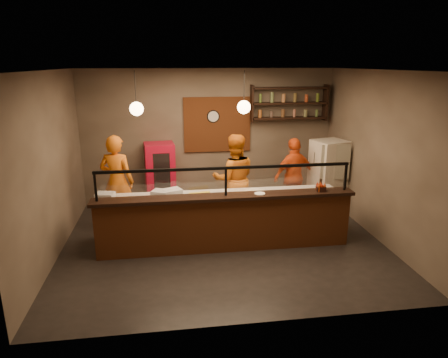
{
  "coord_description": "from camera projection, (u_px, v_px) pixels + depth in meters",
  "views": [
    {
      "loc": [
        -0.97,
        -6.94,
        3.33
      ],
      "look_at": [
        0.05,
        0.3,
        1.18
      ],
      "focal_mm": 32.0,
      "sensor_mm": 36.0,
      "label": 1
    }
  ],
  "objects": [
    {
      "name": "brick_patch",
      "position": [
        217.0,
        125.0,
        9.51
      ],
      "size": [
        1.6,
        0.04,
        1.3
      ],
      "primitive_type": "cube",
      "color": "brown",
      "rests_on": "wall_back"
    },
    {
      "name": "ceiling",
      "position": [
        223.0,
        70.0,
        6.77
      ],
      "size": [
        6.0,
        6.0,
        0.0
      ],
      "primitive_type": "plane",
      "rotation": [
        3.14,
        0.0,
        0.0
      ],
      "color": "#3B312D",
      "rests_on": "wall_back"
    },
    {
      "name": "cook_left",
      "position": [
        117.0,
        182.0,
        8.19
      ],
      "size": [
        0.82,
        0.66,
        1.94
      ],
      "primitive_type": "imported",
      "rotation": [
        0.0,
        0.0,
        2.84
      ],
      "color": "orange",
      "rests_on": "floor"
    },
    {
      "name": "pepper_mill",
      "position": [
        320.0,
        185.0,
        7.34
      ],
      "size": [
        0.06,
        0.06,
        0.21
      ],
      "primitive_type": "cylinder",
      "rotation": [
        0.0,
        0.0,
        0.36
      ],
      "color": "black",
      "rests_on": "counter_ledge"
    },
    {
      "name": "sneeze_guard",
      "position": [
        226.0,
        178.0,
        7.0
      ],
      "size": [
        4.5,
        0.05,
        0.52
      ],
      "color": "white",
      "rests_on": "counter_ledge"
    },
    {
      "name": "wall_back",
      "position": [
        209.0,
        137.0,
        9.59
      ],
      "size": [
        6.0,
        0.0,
        6.0
      ],
      "primitive_type": "plane",
      "rotation": [
        1.57,
        0.0,
        0.0
      ],
      "color": "#746455",
      "rests_on": "floor"
    },
    {
      "name": "fridge",
      "position": [
        328.0,
        176.0,
        9.08
      ],
      "size": [
        0.85,
        0.81,
        1.66
      ],
      "primitive_type": "cube",
      "rotation": [
        0.0,
        0.0,
        0.28
      ],
      "color": "beige",
      "rests_on": "floor"
    },
    {
      "name": "service_counter",
      "position": [
        226.0,
        224.0,
        7.24
      ],
      "size": [
        4.6,
        0.25,
        1.0
      ],
      "primitive_type": "cube",
      "color": "brown",
      "rests_on": "floor"
    },
    {
      "name": "rolling_pin",
      "position": [
        200.0,
        193.0,
        7.57
      ],
      "size": [
        0.4,
        0.14,
        0.07
      ],
      "primitive_type": "cylinder",
      "rotation": [
        0.0,
        1.57,
        0.19
      ],
      "color": "yellow",
      "rests_on": "worktop"
    },
    {
      "name": "worktop",
      "position": [
        222.0,
        196.0,
        7.61
      ],
      "size": [
        4.6,
        0.75,
        0.05
      ],
      "primitive_type": "cube",
      "color": "silver",
      "rests_on": "worktop_cabinet"
    },
    {
      "name": "prep_tub_b",
      "position": [
        172.0,
        193.0,
        7.43
      ],
      "size": [
        0.4,
        0.37,
        0.16
      ],
      "primitive_type": "cube",
      "rotation": [
        0.0,
        0.0,
        0.41
      ],
      "color": "silver",
      "rests_on": "worktop"
    },
    {
      "name": "red_cooler",
      "position": [
        160.0,
        176.0,
        9.33
      ],
      "size": [
        0.72,
        0.67,
        1.55
      ],
      "primitive_type": "cube",
      "rotation": [
        0.0,
        0.0,
        0.1
      ],
      "color": "#AC0B27",
      "rests_on": "floor"
    },
    {
      "name": "wall_right",
      "position": [
        379.0,
        156.0,
        7.62
      ],
      "size": [
        0.0,
        5.0,
        5.0
      ],
      "primitive_type": "plane",
      "rotation": [
        1.57,
        0.0,
        -1.57
      ],
      "color": "#746455",
      "rests_on": "floor"
    },
    {
      "name": "cook_mid",
      "position": [
        234.0,
        179.0,
        8.45
      ],
      "size": [
        0.94,
        0.74,
        1.91
      ],
      "primitive_type": "imported",
      "rotation": [
        0.0,
        0.0,
        3.13
      ],
      "color": "#C36212",
      "rests_on": "floor"
    },
    {
      "name": "cook_right",
      "position": [
        294.0,
        176.0,
        8.96
      ],
      "size": [
        1.1,
        0.73,
        1.74
      ],
      "primitive_type": "imported",
      "rotation": [
        0.0,
        0.0,
        3.47
      ],
      "color": "#E44E15",
      "rests_on": "floor"
    },
    {
      "name": "wall_shelving",
      "position": [
        289.0,
        103.0,
        9.45
      ],
      "size": [
        1.84,
        0.28,
        0.85
      ],
      "color": "black",
      "rests_on": "wall_back"
    },
    {
      "name": "counter_ledge",
      "position": [
        226.0,
        197.0,
        7.09
      ],
      "size": [
        4.7,
        0.37,
        0.06
      ],
      "primitive_type": "cube",
      "color": "black",
      "rests_on": "service_counter"
    },
    {
      "name": "wall_clock",
      "position": [
        213.0,
        116.0,
        9.43
      ],
      "size": [
        0.3,
        0.04,
        0.3
      ],
      "primitive_type": "cylinder",
      "rotation": [
        1.57,
        0.0,
        0.0
      ],
      "color": "black",
      "rests_on": "wall_back"
    },
    {
      "name": "small_plate",
      "position": [
        260.0,
        194.0,
        7.15
      ],
      "size": [
        0.23,
        0.23,
        0.01
      ],
      "primitive_type": "cylinder",
      "rotation": [
        0.0,
        0.0,
        -0.24
      ],
      "color": "white",
      "rests_on": "counter_ledge"
    },
    {
      "name": "pendant_right",
      "position": [
        244.0,
        107.0,
        7.19
      ],
      "size": [
        0.24,
        0.24,
        0.77
      ],
      "color": "black",
      "rests_on": "ceiling"
    },
    {
      "name": "worktop_cabinet",
      "position": [
        222.0,
        218.0,
        7.74
      ],
      "size": [
        4.6,
        0.75,
        0.85
      ],
      "primitive_type": "cube",
      "color": "gray",
      "rests_on": "floor"
    },
    {
      "name": "pizza_dough",
      "position": [
        255.0,
        192.0,
        7.75
      ],
      "size": [
        0.57,
        0.57,
        0.01
      ],
      "primitive_type": "cylinder",
      "rotation": [
        0.0,
        0.0,
        0.37
      ],
      "color": "white",
      "rests_on": "worktop"
    },
    {
      "name": "prep_tub_c",
      "position": [
        105.0,
        197.0,
        7.23
      ],
      "size": [
        0.35,
        0.3,
        0.16
      ],
      "primitive_type": "cube",
      "rotation": [
        0.0,
        0.0,
        -0.18
      ],
      "color": "silver",
      "rests_on": "worktop"
    },
    {
      "name": "wall_left",
      "position": [
        50.0,
        168.0,
        6.81
      ],
      "size": [
        0.0,
        5.0,
        5.0
      ],
      "primitive_type": "plane",
      "rotation": [
        1.57,
        0.0,
        1.57
      ],
      "color": "#746455",
      "rests_on": "floor"
    },
    {
      "name": "floor",
      "position": [
        223.0,
        242.0,
        7.67
      ],
      "size": [
        6.0,
        6.0,
        0.0
      ],
      "primitive_type": "plane",
      "color": "black",
      "rests_on": "ground"
    },
    {
      "name": "pendant_left",
      "position": [
        137.0,
        109.0,
        6.94
      ],
      "size": [
        0.24,
        0.24,
        0.77
      ],
      "color": "black",
      "rests_on": "ceiling"
    },
    {
      "name": "wall_front",
      "position": [
        252.0,
        210.0,
        4.84
      ],
      "size": [
        6.0,
        0.0,
        6.0
      ],
      "primitive_type": "plane",
      "rotation": [
        -1.57,
        0.0,
        0.0
      ],
      "color": "#746455",
      "rests_on": "floor"
    },
    {
      "name": "condiment_caddy",
      "position": [
        321.0,
        189.0,
        7.3
      ],
      "size": [
        0.17,
        0.14,
        0.09
      ],
      "primitive_type": "cube",
      "rotation": [
        0.0,
        0.0,
        -0.07
      ],
      "color": "black",
      "rests_on": "counter_ledge"
    },
    {
      "name": "prep_tub_a",
      "position": [
        161.0,
        194.0,
        7.38
      ],
      "size": [
        0.39,
        0.35,
        0.16
      ],
      "primitive_type": "cube",
      "rotation": [
        0.0,
        0.0,
        -0.42
      ],
      "color": "silver",
      "rests_on": "worktop"
    }
  ]
}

